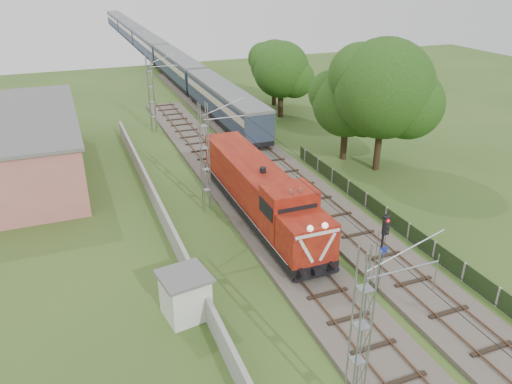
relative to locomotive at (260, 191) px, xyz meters
name	(u,v)px	position (x,y,z in m)	size (l,w,h in m)	color
ground	(321,292)	(0.00, -9.08, -2.22)	(140.00, 140.00, 0.00)	#32531F
track_main	(272,231)	(0.00, -2.08, -2.04)	(4.20, 70.00, 0.45)	#6B6054
track_side	(266,157)	(5.00, 10.92, -2.04)	(4.20, 80.00, 0.45)	#6B6054
catenary	(206,158)	(-2.95, 2.92, 1.82)	(3.31, 70.00, 8.00)	gray
boundary_wall	(159,208)	(-6.50, 2.92, -1.47)	(0.25, 40.00, 1.50)	#9E9E99
station_building	(27,145)	(-15.00, 14.92, 0.41)	(8.40, 20.40, 5.22)	#C07267
fence	(409,232)	(8.00, -6.08, -1.62)	(0.12, 32.00, 1.20)	black
locomotive	(260,191)	(0.00, 0.00, 0.00)	(2.97, 16.96, 4.31)	black
coach_rake	(150,44)	(5.00, 67.79, 0.25)	(2.97, 110.97, 3.43)	black
signal_post	(384,240)	(2.89, -10.18, 1.05)	(0.53, 0.41, 4.76)	black
relay_hut	(185,295)	(-7.40, -8.26, -0.98)	(2.73, 2.73, 2.46)	silver
tree_a	(348,103)	(11.70, 8.36, 3.02)	(6.49, 6.18, 8.41)	#3A2A17
tree_b	(385,90)	(13.09, 5.05, 4.79)	(8.67, 8.26, 11.24)	#3A2A17
tree_c	(282,70)	(11.92, 23.03, 3.16)	(6.67, 6.35, 8.64)	#3A2A17
tree_d	(275,65)	(13.27, 28.07, 2.80)	(6.21, 5.92, 8.05)	#3A2A17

